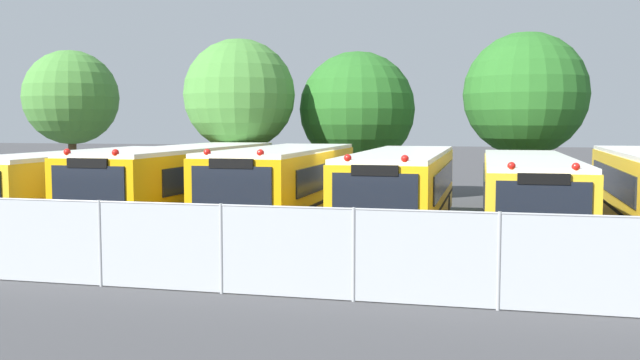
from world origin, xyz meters
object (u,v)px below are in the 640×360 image
Objects in this scene: school_bus_3 at (402,189)px; tree_2 at (357,110)px; school_bus_2 at (284,185)px; traffic_cone at (341,269)px; tree_1 at (240,94)px; school_bus_4 at (528,193)px; school_bus_1 at (184,182)px; school_bus_0 at (86,183)px; tree_3 at (523,93)px; tree_0 at (70,97)px.

tree_2 is at bearing -71.96° from school_bus_3.
school_bus_2 is 7.35m from traffic_cone.
tree_1 is 1.06× the size of tree_2.
school_bus_2 is at bearing 2.21° from school_bus_4.
traffic_cone is (6.67, -6.89, -1.13)m from school_bus_1.
school_bus_2 is 0.90× the size of school_bus_3.
school_bus_2 reaches higher than school_bus_0.
school_bus_1 is at bearing -141.77° from tree_3.
tree_0 is 1.06× the size of tree_2.
tree_1 is (9.60, -2.63, -0.04)m from tree_0.
school_bus_2 is 1.37× the size of tree_0.
school_bus_4 is (7.24, 0.35, -0.10)m from school_bus_2.
tree_3 is (10.90, 8.59, 3.13)m from school_bus_1.
tree_3 is (7.40, 8.94, 3.13)m from school_bus_2.
school_bus_4 reaches higher than traffic_cone.
school_bus_1 is 1.73× the size of tree_2.
tree_2 reaches higher than school_bus_2.
school_bus_2 is (6.92, -0.12, 0.09)m from school_bus_0.
school_bus_2 reaches higher than school_bus_1.
school_bus_1 is at bearing -5.62° from school_bus_2.
school_bus_0 is at bearing 146.53° from traffic_cone.
tree_0 is 23.67m from traffic_cone.
tree_1 is (-7.62, 7.04, 3.17)m from school_bus_3.
school_bus_4 is 1.56× the size of tree_3.
school_bus_4 is at bearing -30.71° from tree_1.
tree_1 is 11.44× the size of traffic_cone.
school_bus_4 is at bearing -177.83° from school_bus_0.
school_bus_3 is at bearing 85.74° from traffic_cone.
school_bus_4 is at bearing -24.05° from tree_0.
school_bus_1 is 10.51m from tree_2.
school_bus_3 is 17.50× the size of traffic_cone.
school_bus_2 is 16.95m from tree_0.
tree_0 is at bearing -35.28° from school_bus_2.
school_bus_3 is 0.96× the size of school_bus_4.
tree_0 is (-13.57, 9.64, 3.17)m from school_bus_2.
school_bus_2 is 12.02m from tree_3.
school_bus_4 is (10.74, -0.00, -0.10)m from school_bus_1.
school_bus_1 is 7.16m from school_bus_3.
tree_0 is 20.98m from tree_3.
tree_0 is at bearing -41.53° from school_bus_1.
traffic_cone is at bearing 135.19° from school_bus_1.
school_bus_1 is 14.06m from tree_0.
school_bus_0 is at bearing -148.36° from tree_3.
school_bus_0 is 8.15m from tree_1.
school_bus_0 is at bearing 5.00° from school_bus_1.
school_bus_4 is at bearing -54.29° from tree_2.
tree_3 reaches higher than traffic_cone.
tree_1 is at bearing 117.78° from traffic_cone.
school_bus_1 is 10.74m from school_bus_4.
tree_2 is (-6.76, 9.41, 2.60)m from school_bus_4.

